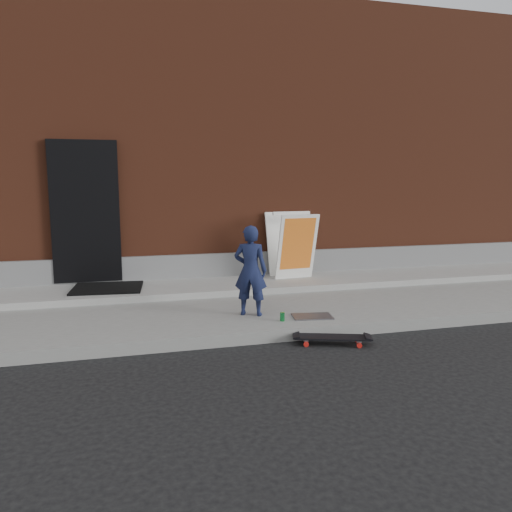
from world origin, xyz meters
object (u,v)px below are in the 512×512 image
object	(u,v)px
soda_can	(282,317)
child	(250,271)
skateboard	(332,338)
pizza_sign	(292,245)

from	to	relation	value
soda_can	child	bearing A→B (deg)	129.27
skateboard	child	bearing A→B (deg)	126.78
skateboard	pizza_sign	distance (m)	2.93
child	pizza_sign	distance (m)	2.18
child	skateboard	bearing A→B (deg)	151.11
skateboard	soda_can	xyz separation A→B (m)	(-0.42, 0.59, 0.12)
child	skateboard	distance (m)	1.39
skateboard	soda_can	bearing A→B (deg)	125.08
child	skateboard	world-z (taller)	child
skateboard	soda_can	world-z (taller)	soda_can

